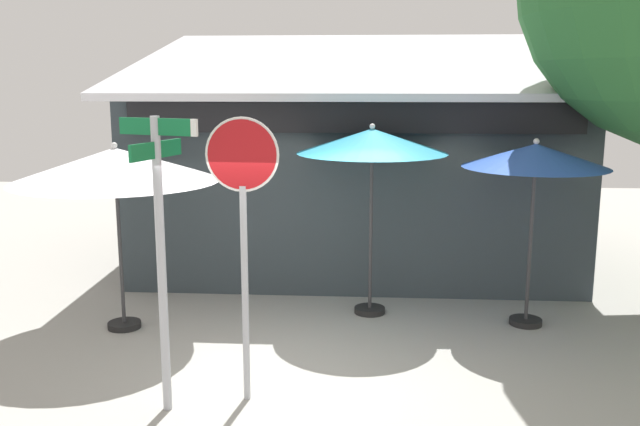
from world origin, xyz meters
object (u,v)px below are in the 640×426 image
(patio_umbrella_ivory_left, at_px, (115,166))
(patio_umbrella_teal_center, at_px, (372,143))
(patio_umbrella_royal_blue_right, at_px, (535,158))
(stop_sign, at_px, (243,208))
(street_sign_post, at_px, (161,237))

(patio_umbrella_ivory_left, bearing_deg, patio_umbrella_teal_center, 14.13)
(patio_umbrella_royal_blue_right, bearing_deg, stop_sign, -144.19)
(street_sign_post, xyz_separation_m, patio_umbrella_royal_blue_right, (4.19, 2.76, 0.48))
(street_sign_post, distance_m, patio_umbrella_ivory_left, 2.61)
(stop_sign, bearing_deg, patio_umbrella_royal_blue_right, 35.81)
(stop_sign, xyz_separation_m, patio_umbrella_ivory_left, (-2.02, 1.97, 0.17))
(stop_sign, bearing_deg, patio_umbrella_ivory_left, 135.71)
(patio_umbrella_teal_center, height_order, patio_umbrella_royal_blue_right, patio_umbrella_teal_center)
(patio_umbrella_teal_center, distance_m, patio_umbrella_royal_blue_right, 2.16)
(patio_umbrella_royal_blue_right, bearing_deg, street_sign_post, -146.66)
(street_sign_post, xyz_separation_m, stop_sign, (0.76, 0.29, 0.24))
(patio_umbrella_ivory_left, distance_m, patio_umbrella_teal_center, 3.42)
(stop_sign, distance_m, patio_umbrella_royal_blue_right, 4.23)
(patio_umbrella_teal_center, bearing_deg, stop_sign, -114.77)
(patio_umbrella_teal_center, relative_size, patio_umbrella_royal_blue_right, 1.06)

